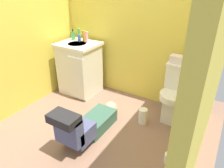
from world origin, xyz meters
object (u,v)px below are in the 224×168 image
faucet (83,38)px  bottle_green (79,34)px  bottle_amber (84,36)px  soap_dispenser (73,35)px  tissue_box (179,60)px  toilet (176,94)px  paper_towel_roll (143,116)px  toilet_paper_roll (170,158)px  person_plumber (88,123)px  bottle_pink (87,37)px  toiletry_bag (192,62)px  bottle_blue (79,38)px  vanity_cabinet (80,68)px

faucet → bottle_green: bottle_green is taller
faucet → bottle_amber: bottle_amber is taller
bottle_green → soap_dispenser: bearing=-159.0°
tissue_box → soap_dispenser: (-1.68, -0.01, 0.09)m
toilet → paper_towel_roll: (-0.30, -0.32, -0.26)m
bottle_green → bottle_amber: bearing=-17.0°
bottle_green → toilet_paper_roll: bearing=-25.9°
person_plumber → bottle_green: (-0.86, 0.99, 0.73)m
bottle_green → bottle_pink: bearing=-19.0°
toilet_paper_roll → toiletry_bag: bearing=96.3°
tissue_box → soap_dispenser: bearing=-179.6°
tissue_box → toilet_paper_roll: bearing=-74.1°
soap_dispenser → bottle_pink: size_ratio=0.98×
bottle_blue → paper_towel_roll: bottle_blue is taller
bottle_green → faucet: bearing=-10.8°
faucet → soap_dispenser: 0.19m
toilet → tissue_box: tissue_box is taller
vanity_cabinet → bottle_blue: size_ratio=7.77×
bottle_green → bottle_pink: 0.21m
toilet → paper_towel_roll: 0.51m
person_plumber → bottle_blue: size_ratio=10.09×
person_plumber → toilet_paper_roll: 0.98m
bottle_blue → paper_towel_roll: bearing=-15.8°
faucet → bottle_blue: (-0.04, -0.06, 0.00)m
vanity_cabinet → tissue_box: bearing=5.3°
bottle_green → bottle_amber: (0.12, -0.04, -0.00)m
toilet → bottle_blue: (-1.57, 0.04, 0.51)m
vanity_cabinet → faucet: bearing=91.3°
toiletry_bag → paper_towel_roll: size_ratio=0.58×
vanity_cabinet → toiletry_bag: toiletry_bag is taller
toilet → bottle_amber: bearing=177.0°
toilet → bottle_green: bottle_green is taller
faucet → toiletry_bag: faucet is taller
bottle_blue → bottle_pink: bearing=2.6°
toilet → faucet: size_ratio=7.50×
bottle_green → tissue_box: bearing=-0.9°
person_plumber → bottle_green: 1.50m
faucet → person_plumber: bearing=-51.7°
bottle_amber → vanity_cabinet: bearing=-100.3°
person_plumber → tissue_box: 1.36m
paper_towel_roll → faucet: bearing=161.3°
vanity_cabinet → paper_towel_roll: bearing=-12.4°
bottle_blue → soap_dispenser: bearing=166.4°
tissue_box → bottle_blue: (-1.53, -0.05, 0.07)m
person_plumber → toilet: bearing=48.8°
person_plumber → tissue_box: tissue_box is taller
person_plumber → paper_towel_roll: person_plumber is taller
bottle_green → bottle_pink: (0.20, -0.07, -0.00)m
paper_towel_roll → toilet: bearing=46.8°
bottle_blue → toilet_paper_roll: (1.77, -0.81, -0.82)m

